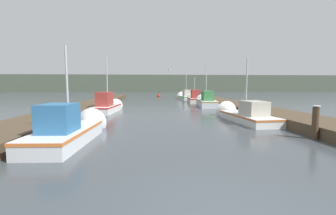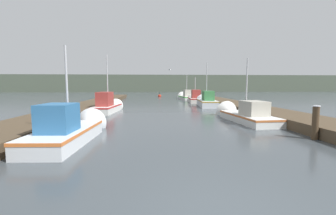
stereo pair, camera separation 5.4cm
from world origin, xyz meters
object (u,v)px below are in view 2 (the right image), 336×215
fishing_boat_2 (108,106)px  seagull_lead (170,70)px  fishing_boat_4 (195,98)px  fishing_boat_0 (72,129)px  fishing_boat_3 (206,101)px  mooring_piling_0 (315,122)px  fishing_boat_5 (186,97)px  fishing_boat_1 (243,114)px  channel_buoy (160,96)px

fishing_boat_2 → seagull_lead: bearing=57.8°
fishing_boat_4 → fishing_boat_0: bearing=-109.5°
fishing_boat_0 → seagull_lead: seagull_lead is taller
fishing_boat_2 → seagull_lead: (5.45, 6.97, 3.30)m
fishing_boat_3 → mooring_piling_0: bearing=-81.3°
fishing_boat_5 → mooring_piling_0: size_ratio=3.94×
fishing_boat_1 → fishing_boat_2: 10.23m
fishing_boat_3 → fishing_boat_5: bearing=97.9°
fishing_boat_2 → mooring_piling_0: 13.86m
fishing_boat_5 → mooring_piling_0: (1.22, -24.93, 0.28)m
fishing_boat_3 → seagull_lead: 5.42m
fishing_boat_4 → channel_buoy: size_ratio=5.17×
fishing_boat_0 → fishing_boat_5: 25.65m
fishing_boat_2 → fishing_boat_5: (8.59, 15.14, -0.11)m
fishing_boat_0 → fishing_boat_1: fishing_boat_1 is taller
fishing_boat_0 → fishing_boat_3: bearing=61.0°
fishing_boat_2 → seagull_lead: 9.44m
fishing_boat_2 → fishing_boat_1: bearing=-23.3°
mooring_piling_0 → fishing_boat_4: bearing=92.7°
fishing_boat_3 → fishing_boat_5: (-0.42, 10.57, -0.10)m
fishing_boat_4 → fishing_boat_5: 5.24m
fishing_boat_1 → fishing_boat_2: (-8.93, 4.99, 0.14)m
fishing_boat_3 → fishing_boat_4: size_ratio=1.09×
channel_buoy → fishing_boat_3: bearing=-77.2°
fishing_boat_0 → fishing_boat_1: 9.54m
fishing_boat_0 → mooring_piling_0: size_ratio=3.78×
fishing_boat_1 → seagull_lead: 12.92m
channel_buoy → seagull_lead: size_ratio=1.89×
fishing_boat_3 → mooring_piling_0: (0.79, -14.36, 0.18)m
channel_buoy → mooring_piling_0: bearing=-81.4°
fishing_boat_1 → channel_buoy: size_ratio=5.07×
fishing_boat_1 → seagull_lead: bearing=101.5°
fishing_boat_2 → fishing_boat_5: 17.41m
fishing_boat_4 → channel_buoy: fishing_boat_4 is taller
fishing_boat_4 → seagull_lead: (-3.41, -2.94, 3.36)m
fishing_boat_5 → channel_buoy: fishing_boat_5 is taller
fishing_boat_4 → seagull_lead: seagull_lead is taller
fishing_boat_3 → channel_buoy: bearing=108.3°
channel_buoy → seagull_lead: (0.55, -15.77, 3.64)m
fishing_boat_4 → seagull_lead: 5.61m
fishing_boat_1 → fishing_boat_5: (-0.34, 20.13, 0.03)m
fishing_boat_2 → fishing_boat_4: 13.29m
fishing_boat_4 → fishing_boat_1: bearing=-85.1°
fishing_boat_1 → fishing_boat_5: size_ratio=1.02×
seagull_lead → channel_buoy: bearing=17.7°
fishing_boat_4 → mooring_piling_0: size_ratio=4.09×
fishing_boat_4 → channel_buoy: bearing=111.8°
fishing_boat_3 → mooring_piling_0: fishing_boat_3 is taller
fishing_boat_1 → fishing_boat_3: 9.57m
fishing_boat_1 → fishing_boat_3: fishing_boat_3 is taller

